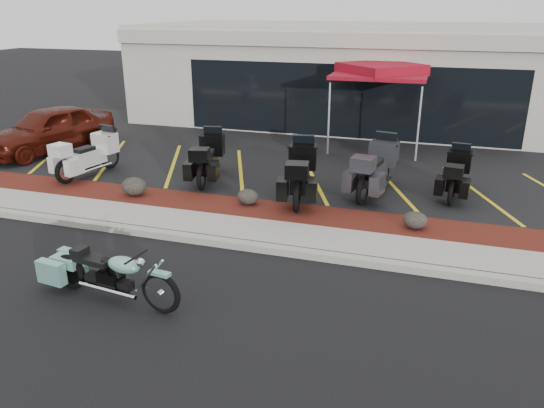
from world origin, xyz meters
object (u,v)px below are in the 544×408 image
(hero_cruiser, at_px, (161,287))
(popup_canopy, at_px, (381,72))
(parked_car, at_px, (49,129))
(touring_white, at_px, (109,147))
(traffic_cone, at_px, (305,147))

(hero_cruiser, relative_size, popup_canopy, 0.71)
(parked_car, bearing_deg, touring_white, -2.26)
(touring_white, xyz_separation_m, parked_car, (-3.00, 1.11, 0.09))
(touring_white, bearing_deg, parked_car, 81.29)
(hero_cruiser, relative_size, traffic_cone, 5.52)
(hero_cruiser, distance_m, parked_car, 11.17)
(traffic_cone, bearing_deg, touring_white, -147.38)
(traffic_cone, bearing_deg, parked_car, -165.02)
(parked_car, height_order, traffic_cone, parked_car)
(hero_cruiser, height_order, traffic_cone, hero_cruiser)
(hero_cruiser, bearing_deg, touring_white, 135.99)
(traffic_cone, xyz_separation_m, popup_canopy, (2.11, 1.67, 2.29))
(parked_car, xyz_separation_m, popup_canopy, (10.25, 3.85, 1.79))
(parked_car, height_order, popup_canopy, popup_canopy)
(parked_car, xyz_separation_m, traffic_cone, (8.13, 2.18, -0.50))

